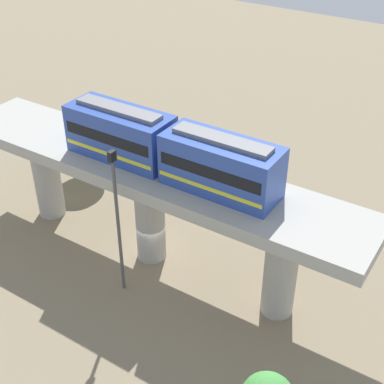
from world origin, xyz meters
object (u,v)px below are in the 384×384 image
train (168,149)px  parked_car_black (309,228)px  signal_post (118,218)px  tree_near_viaduct (85,129)px  parked_car_red (208,158)px

train → parked_car_black: 12.61m
signal_post → tree_near_viaduct: bearing=49.9°
train → tree_near_viaduct: train is taller
parked_car_black → tree_near_viaduct: bearing=106.7°
tree_near_viaduct → train: bearing=-115.5°
train → parked_car_red: (12.02, 4.51, -7.88)m
train → signal_post: train is taller
parked_car_black → tree_near_viaduct: (-1.74, 18.48, 3.27)m
train → parked_car_black: (7.50, -6.38, -7.88)m
train → parked_car_red: train is taller
parked_car_red → signal_post: bearing=-178.4°
train → signal_post: size_ratio=1.40×
parked_car_red → parked_car_black: same height
parked_car_red → tree_near_viaduct: bearing=119.1°
train → parked_car_red: bearing=20.6°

